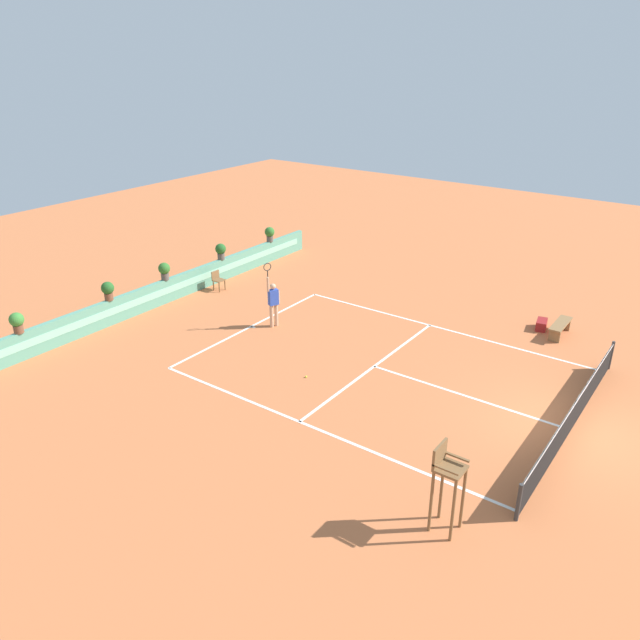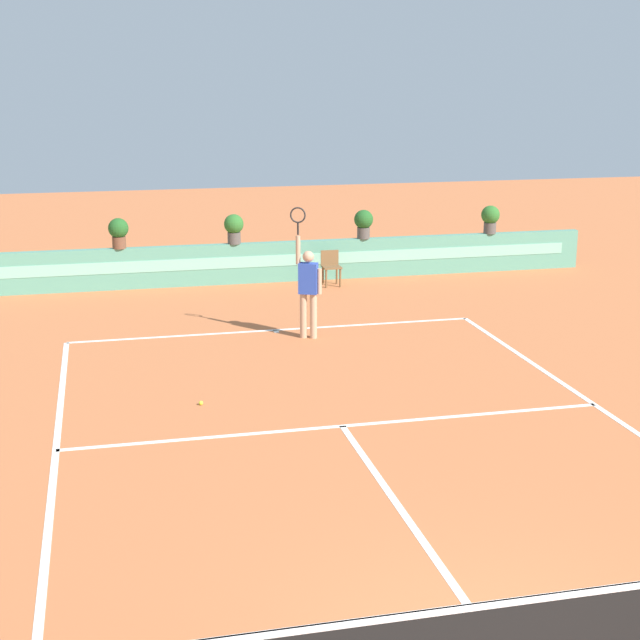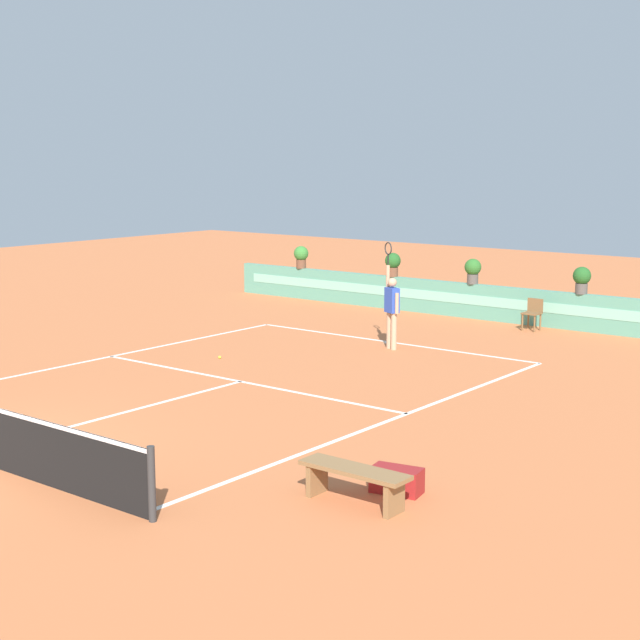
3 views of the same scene
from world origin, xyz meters
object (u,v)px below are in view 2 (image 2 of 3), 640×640
object	(u,v)px
ball_kid_chair	(331,266)
tennis_ball_near_baseline	(201,403)
potted_plant_far_right	(490,218)
potted_plant_centre	(234,227)
potted_plant_right	(364,222)
potted_plant_left	(118,231)
tennis_player	(308,286)

from	to	relation	value
ball_kid_chair	tennis_ball_near_baseline	bearing A→B (deg)	-117.14
potted_plant_far_right	potted_plant_centre	bearing A→B (deg)	180.00
tennis_ball_near_baseline	potted_plant_right	xyz separation A→B (m)	(5.06, 8.60, 1.38)
tennis_ball_near_baseline	potted_plant_far_right	bearing A→B (deg)	45.42
potted_plant_left	tennis_player	bearing A→B (deg)	-56.27
potted_plant_right	potted_plant_centre	bearing A→B (deg)	180.00
potted_plant_left	potted_plant_far_right	world-z (taller)	same
potted_plant_right	potted_plant_left	bearing A→B (deg)	180.00
tennis_ball_near_baseline	potted_plant_left	size ratio (longest dim) A/B	0.09
tennis_ball_near_baseline	ball_kid_chair	bearing A→B (deg)	62.86
tennis_player	potted_plant_far_right	bearing A→B (deg)	40.95
tennis_player	potted_plant_far_right	size ratio (longest dim) A/B	3.57
tennis_ball_near_baseline	potted_plant_right	size ratio (longest dim) A/B	0.09
potted_plant_right	potted_plant_centre	distance (m)	3.29
potted_plant_right	potted_plant_far_right	xyz separation A→B (m)	(3.42, 0.00, 0.00)
potted_plant_far_right	ball_kid_chair	bearing A→B (deg)	-170.64
potted_plant_centre	potted_plant_right	bearing A→B (deg)	0.00
potted_plant_far_right	potted_plant_left	bearing A→B (deg)	180.00
ball_kid_chair	potted_plant_right	size ratio (longest dim) A/B	1.17
tennis_ball_near_baseline	potted_plant_far_right	distance (m)	12.15
tennis_player	potted_plant_left	xyz separation A→B (m)	(-3.47, 5.20, 0.36)
potted_plant_centre	potted_plant_far_right	xyz separation A→B (m)	(6.70, 0.00, 0.00)
tennis_player	potted_plant_right	distance (m)	5.81
tennis_ball_near_baseline	potted_plant_right	bearing A→B (deg)	59.54
potted_plant_centre	potted_plant_left	xyz separation A→B (m)	(-2.76, 0.00, 0.00)
ball_kid_chair	potted_plant_far_right	bearing A→B (deg)	9.36
potted_plant_left	potted_plant_right	bearing A→B (deg)	0.00
tennis_ball_near_baseline	potted_plant_left	distance (m)	8.76
potted_plant_centre	potted_plant_left	bearing A→B (deg)	180.00
tennis_player	tennis_ball_near_baseline	world-z (taller)	tennis_player
potted_plant_far_right	tennis_player	bearing A→B (deg)	-139.05
ball_kid_chair	tennis_ball_near_baseline	size ratio (longest dim) A/B	12.50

